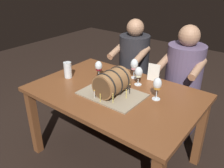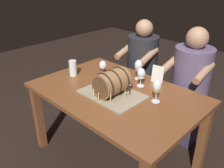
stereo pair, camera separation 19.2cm
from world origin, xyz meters
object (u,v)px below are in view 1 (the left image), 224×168
object	(u,v)px
beer_pint	(68,70)
wine_glass_rose	(134,65)
menu_card	(154,72)
person_seated_right	(182,86)
wine_glass_amber	(157,85)
barrel_cake	(112,84)
wine_glass_white	(139,73)
person_seated_left	(133,73)
wine_glass_red	(99,67)
dining_table	(115,101)

from	to	relation	value
beer_pint	wine_glass_rose	bearing A→B (deg)	36.83
menu_card	person_seated_right	bearing A→B (deg)	57.78
person_seated_right	wine_glass_amber	bearing A→B (deg)	-86.24
barrel_cake	wine_glass_white	xyz separation A→B (m)	(0.07, 0.29, 0.02)
beer_pint	barrel_cake	bearing A→B (deg)	-1.83
wine_glass_rose	beer_pint	size ratio (longest dim) A/B	1.26
wine_glass_rose	wine_glass_white	world-z (taller)	wine_glass_rose
wine_glass_white	wine_glass_rose	bearing A→B (deg)	137.92
person_seated_left	wine_glass_red	bearing A→B (deg)	-88.58
wine_glass_amber	person_seated_right	distance (m)	0.72
person_seated_left	person_seated_right	distance (m)	0.60
wine_glass_rose	person_seated_left	bearing A→B (deg)	123.23
wine_glass_rose	wine_glass_red	bearing A→B (deg)	-142.11
barrel_cake	wine_glass_amber	world-z (taller)	barrel_cake
wine_glass_red	wine_glass_white	bearing A→B (deg)	15.55
wine_glass_red	menu_card	size ratio (longest dim) A/B	1.06
dining_table	wine_glass_white	bearing A→B (deg)	68.58
barrel_cake	menu_card	bearing A→B (deg)	74.37
person_seated_right	dining_table	bearing A→B (deg)	-111.75
barrel_cake	person_seated_left	xyz separation A→B (m)	(-0.32, 0.82, -0.27)
menu_card	person_seated_right	size ratio (longest dim) A/B	0.13
dining_table	wine_glass_rose	bearing A→B (deg)	93.80
person_seated_right	wine_glass_red	bearing A→B (deg)	-132.90
beer_pint	person_seated_right	distance (m)	1.18
dining_table	wine_glass_amber	bearing A→B (deg)	15.73
wine_glass_amber	beer_pint	distance (m)	0.89
person_seated_left	beer_pint	bearing A→B (deg)	-105.58
wine_glass_rose	beer_pint	bearing A→B (deg)	-143.17
wine_glass_red	person_seated_right	xyz separation A→B (m)	(0.59, 0.63, -0.27)
beer_pint	person_seated_left	xyz separation A→B (m)	(0.22, 0.81, -0.25)
barrel_cake	wine_glass_rose	size ratio (longest dim) A/B	2.68
wine_glass_white	beer_pint	xyz separation A→B (m)	(-0.62, -0.28, -0.05)
wine_glass_rose	beer_pint	world-z (taller)	wine_glass_rose
wine_glass_rose	menu_card	size ratio (longest dim) A/B	1.20
dining_table	person_seated_right	size ratio (longest dim) A/B	1.19
barrel_cake	wine_glass_red	size ratio (longest dim) A/B	3.03
wine_glass_red	beer_pint	bearing A→B (deg)	-144.37
dining_table	person_seated_left	xyz separation A→B (m)	(-0.30, 0.76, -0.08)
barrel_cake	dining_table	bearing A→B (deg)	109.27
dining_table	wine_glass_red	distance (m)	0.38
wine_glass_rose	person_seated_left	size ratio (longest dim) A/B	0.16
barrel_cake	wine_glass_rose	distance (m)	0.40
wine_glass_white	wine_glass_red	world-z (taller)	wine_glass_white
wine_glass_white	person_seated_left	xyz separation A→B (m)	(-0.39, 0.53, -0.29)
wine_glass_white	beer_pint	bearing A→B (deg)	-155.81
wine_glass_white	person_seated_right	size ratio (longest dim) A/B	0.14
dining_table	person_seated_right	distance (m)	0.82
wine_glass_rose	wine_glass_amber	bearing A→B (deg)	-32.34
menu_card	dining_table	bearing A→B (deg)	-120.68
wine_glass_amber	person_seated_right	xyz separation A→B (m)	(-0.04, 0.66, -0.28)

